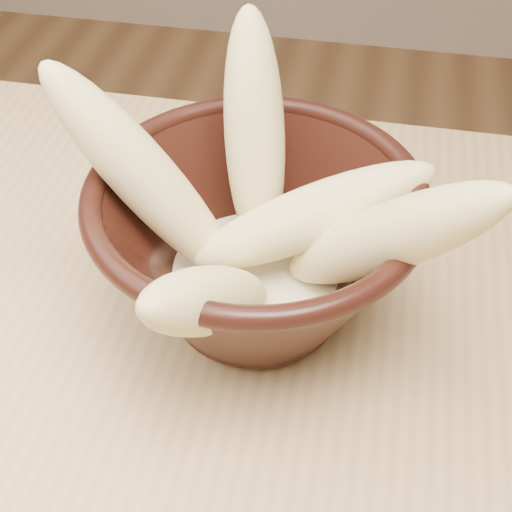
# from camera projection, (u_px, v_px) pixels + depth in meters

# --- Properties ---
(bowl) EXTENTS (0.20, 0.20, 0.11)m
(bowl) POSITION_uv_depth(u_px,v_px,m) (256.00, 245.00, 0.43)
(bowl) COLOR black
(bowl) RESTS_ON table
(milk_puddle) EXTENTS (0.11, 0.11, 0.02)m
(milk_puddle) POSITION_uv_depth(u_px,v_px,m) (256.00, 276.00, 0.45)
(milk_puddle) COLOR beige
(milk_puddle) RESTS_ON bowl
(banana_upright) EXTENTS (0.06, 0.10, 0.15)m
(banana_upright) POSITION_uv_depth(u_px,v_px,m) (255.00, 136.00, 0.43)
(banana_upright) COLOR #E2D886
(banana_upright) RESTS_ON bowl
(banana_left) EXTENTS (0.13, 0.05, 0.15)m
(banana_left) POSITION_uv_depth(u_px,v_px,m) (145.00, 177.00, 0.41)
(banana_left) COLOR #E2D886
(banana_left) RESTS_ON bowl
(banana_right) EXTENTS (0.14, 0.10, 0.15)m
(banana_right) POSITION_uv_depth(u_px,v_px,m) (384.00, 239.00, 0.38)
(banana_right) COLOR #E2D886
(banana_right) RESTS_ON bowl
(banana_across) EXTENTS (0.16, 0.09, 0.09)m
(banana_across) POSITION_uv_depth(u_px,v_px,m) (313.00, 216.00, 0.42)
(banana_across) COLOR #E2D886
(banana_across) RESTS_ON bowl
(banana_front) EXTENTS (0.08, 0.13, 0.11)m
(banana_front) POSITION_uv_depth(u_px,v_px,m) (209.00, 300.00, 0.37)
(banana_front) COLOR #E2D886
(banana_front) RESTS_ON bowl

